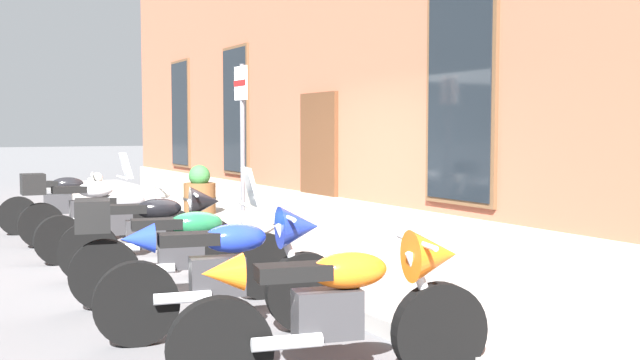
{
  "coord_description": "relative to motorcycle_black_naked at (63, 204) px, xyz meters",
  "views": [
    {
      "loc": [
        8.33,
        -3.34,
        1.72
      ],
      "look_at": [
        1.07,
        0.72,
        1.15
      ],
      "focal_mm": 41.02,
      "sensor_mm": 36.0,
      "label": 1
    }
  ],
  "objects": [
    {
      "name": "ground_plane",
      "position": [
        4.27,
        1.19,
        -0.49
      ],
      "size": [
        140.0,
        140.0,
        0.0
      ],
      "primitive_type": "plane",
      "color": "#4C4C4F"
    },
    {
      "name": "sidewalk",
      "position": [
        4.27,
        2.33,
        -0.42
      ],
      "size": [
        29.6,
        2.27,
        0.15
      ],
      "primitive_type": "cube",
      "color": "slate",
      "rests_on": "ground_plane"
    },
    {
      "name": "motorcycle_black_naked",
      "position": [
        0.0,
        0.0,
        0.0
      ],
      "size": [
        0.7,
        1.95,
        1.0
      ],
      "color": "black",
      "rests_on": "ground_plane"
    },
    {
      "name": "motorcycle_silver_touring",
      "position": [
        1.41,
        0.03,
        0.08
      ],
      "size": [
        0.62,
        2.01,
        1.37
      ],
      "color": "black",
      "rests_on": "ground_plane"
    },
    {
      "name": "motorcycle_grey_naked",
      "position": [
        2.94,
        0.21,
        -0.01
      ],
      "size": [
        0.62,
        2.12,
        0.96
      ],
      "color": "black",
      "rests_on": "ground_plane"
    },
    {
      "name": "motorcycle_black_sport",
      "position": [
        4.37,
        0.28,
        0.08
      ],
      "size": [
        0.7,
        2.02,
        1.06
      ],
      "color": "black",
      "rests_on": "ground_plane"
    },
    {
      "name": "motorcycle_green_touring",
      "position": [
        5.72,
        0.06,
        0.07
      ],
      "size": [
        0.83,
        2.19,
        1.34
      ],
      "color": "black",
      "rests_on": "ground_plane"
    },
    {
      "name": "motorcycle_blue_sport",
      "position": [
        7.06,
        0.12,
        0.09
      ],
      "size": [
        0.69,
        2.06,
        1.08
      ],
      "color": "black",
      "rests_on": "ground_plane"
    },
    {
      "name": "motorcycle_orange_sport",
      "position": [
        8.56,
        0.31,
        0.08
      ],
      "size": [
        0.74,
        2.16,
        1.05
      ],
      "color": "black",
      "rests_on": "ground_plane"
    },
    {
      "name": "parking_sign",
      "position": [
        3.67,
        1.66,
        1.23
      ],
      "size": [
        0.36,
        0.07,
        2.43
      ],
      "color": "#4C4C51",
      "rests_on": "sidewalk"
    },
    {
      "name": "barrel_planter",
      "position": [
        -0.35,
        2.51,
        0.05
      ],
      "size": [
        0.62,
        0.62,
        0.91
      ],
      "color": "brown",
      "rests_on": "sidewalk"
    }
  ]
}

